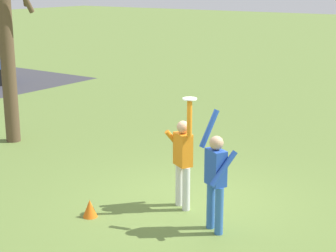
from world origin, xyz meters
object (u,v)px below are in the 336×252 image
at_px(person_catcher, 183,157).
at_px(field_cone_orange, 90,208).
at_px(bare_tree_tall, 5,17).
at_px(person_defender, 216,175).
at_px(frisbee_disc, 190,99).

xyz_separation_m(person_catcher, field_cone_orange, (-1.29, 1.11, -0.82)).
height_order(bare_tree_tall, field_cone_orange, bare_tree_tall).
xyz_separation_m(person_catcher, person_defender, (-0.51, -0.98, -0.00)).
distance_m(frisbee_disc, field_cone_orange, 2.62).
relative_size(person_catcher, frisbee_disc, 8.39).
bearing_deg(frisbee_disc, field_cone_orange, 132.35).
xyz_separation_m(person_defender, field_cone_orange, (-0.79, 2.09, -0.82)).
relative_size(person_defender, frisbee_disc, 8.24).
distance_m(bare_tree_tall, field_cone_orange, 6.23).
relative_size(person_defender, field_cone_orange, 6.39).
relative_size(person_catcher, field_cone_orange, 6.50).
bearing_deg(person_catcher, field_cone_orange, -103.13).
bearing_deg(person_defender, frisbee_disc, 0.00).
height_order(person_defender, field_cone_orange, person_defender).
bearing_deg(bare_tree_tall, person_defender, -102.76).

